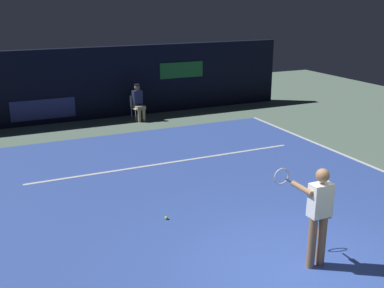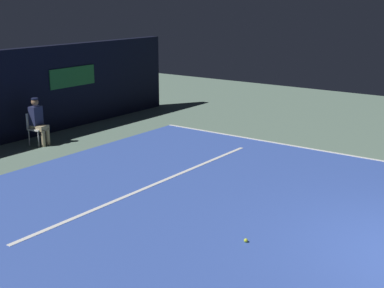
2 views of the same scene
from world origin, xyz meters
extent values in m
plane|color=slate|center=(0.00, 4.08, 0.00)|extent=(28.44, 28.44, 0.00)
cube|color=#3856B2|center=(0.00, 4.08, 0.01)|extent=(9.62, 10.16, 0.01)
cube|color=white|center=(4.76, 4.08, 0.01)|extent=(0.10, 10.16, 0.01)
cube|color=white|center=(0.00, 5.86, 0.01)|extent=(7.51, 0.10, 0.01)
cube|color=black|center=(0.00, 11.61, 1.30)|extent=(14.08, 0.30, 2.60)
cube|color=navy|center=(-2.46, 11.45, 0.55)|extent=(2.20, 0.04, 0.70)
cube|color=#1E6B2D|center=(2.82, 11.45, 1.60)|extent=(1.80, 0.04, 0.60)
cylinder|color=#8C6647|center=(0.40, 0.13, 0.46)|extent=(0.14, 0.14, 0.92)
cylinder|color=#8C6647|center=(0.20, 0.13, 0.46)|extent=(0.14, 0.14, 0.92)
cube|color=white|center=(0.30, 0.13, 1.20)|extent=(0.36, 0.22, 0.56)
sphere|color=#8C6647|center=(0.30, 0.13, 1.62)|extent=(0.22, 0.22, 0.22)
cylinder|color=#8C6647|center=(0.10, 0.35, 1.35)|extent=(0.09, 0.50, 0.09)
cylinder|color=#8C6647|center=(0.52, 0.15, 1.12)|extent=(0.09, 0.09, 0.56)
cylinder|color=black|center=(0.10, 0.65, 1.35)|extent=(0.03, 0.30, 0.03)
torus|color=#B2B2B7|center=(0.10, 0.93, 1.35)|extent=(0.30, 0.03, 0.30)
cube|color=white|center=(0.74, 10.65, 0.46)|extent=(0.49, 0.46, 0.04)
cube|color=white|center=(0.71, 10.85, 0.69)|extent=(0.42, 0.09, 0.42)
cylinder|color=#B2B2B7|center=(0.58, 10.46, 0.23)|extent=(0.03, 0.03, 0.46)
cylinder|color=#B2B2B7|center=(0.95, 10.51, 0.23)|extent=(0.03, 0.03, 0.46)
cylinder|color=#B2B2B7|center=(0.53, 10.79, 0.23)|extent=(0.03, 0.03, 0.46)
cylinder|color=#B2B2B7|center=(0.90, 10.85, 0.23)|extent=(0.03, 0.03, 0.46)
cube|color=tan|center=(0.75, 10.57, 0.50)|extent=(0.37, 0.44, 0.14)
cylinder|color=tan|center=(0.69, 10.38, 0.23)|extent=(0.11, 0.11, 0.46)
cylinder|color=tan|center=(0.87, 10.41, 0.23)|extent=(0.11, 0.11, 0.46)
cube|color=#23284C|center=(0.73, 10.69, 0.83)|extent=(0.37, 0.27, 0.52)
sphere|color=#8C6647|center=(0.73, 10.69, 1.21)|extent=(0.20, 0.20, 0.20)
cylinder|color=#141933|center=(0.73, 10.69, 1.30)|extent=(0.19, 0.19, 0.04)
sphere|color=#CCE033|center=(-1.32, 2.74, 0.05)|extent=(0.07, 0.07, 0.07)
camera|label=1|loc=(-4.42, -5.22, 4.27)|focal=43.81mm
camera|label=2|loc=(-8.64, -1.46, 3.99)|focal=50.95mm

